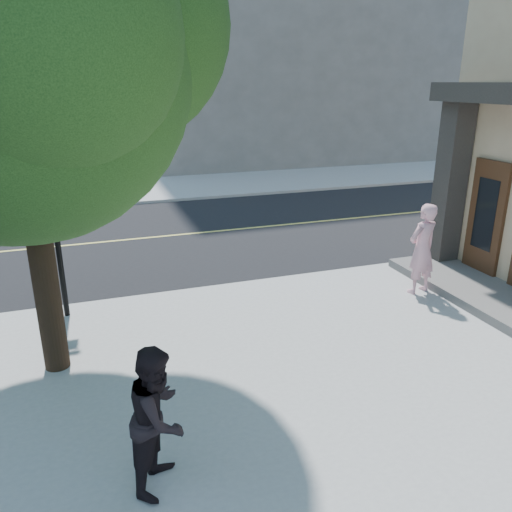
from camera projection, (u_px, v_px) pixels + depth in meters
name	position (u px, v px, depth m)	size (l,w,h in m)	color
ground	(20.00, 316.00, 10.01)	(140.00, 140.00, 0.00)	black
road_ew	(35.00, 249.00, 14.02)	(140.00, 9.00, 0.01)	black
sidewalk_ne	(271.00, 151.00, 33.34)	(29.00, 25.00, 0.12)	#ABABA9
filler_ne	(277.00, 37.00, 31.61)	(18.00, 16.00, 14.00)	slate
man_on_phone	(422.00, 249.00, 10.54)	(0.71, 0.47, 1.96)	#E3A2B0
pedestrian	(159.00, 417.00, 5.46)	(0.83, 0.65, 1.70)	black
street_tree	(18.00, 23.00, 6.42)	(5.86, 5.33, 7.78)	black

